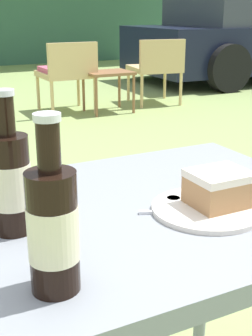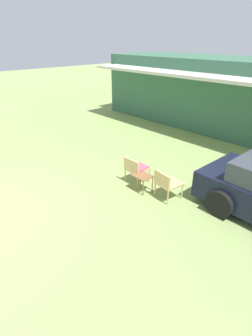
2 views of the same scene
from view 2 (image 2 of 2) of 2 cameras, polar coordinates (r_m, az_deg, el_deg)
The scene contains 4 objects.
cabin_building at distance 13.15m, azimuth 20.43°, elevation 15.04°, with size 11.43×4.91×3.01m.
wicker_chair_cushioned at distance 7.44m, azimuth 2.22°, elevation 0.08°, with size 0.56×0.56×0.78m.
wicker_chair_plain at distance 6.77m, azimuth 8.89°, elevation -3.12°, with size 0.63×0.63×0.78m.
garden_side_table at distance 7.10m, azimuth 3.50°, elevation -1.99°, with size 0.50×0.41×0.45m.
Camera 2 is at (6.01, -0.59, 3.77)m, focal length 28.00 mm.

